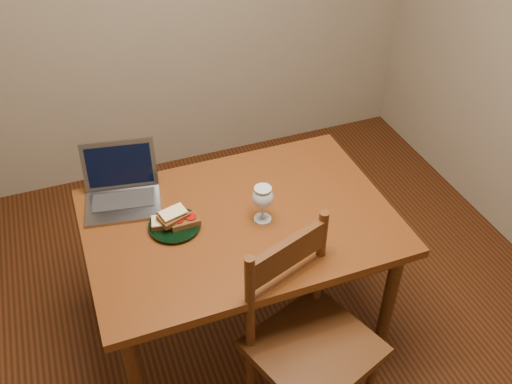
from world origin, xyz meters
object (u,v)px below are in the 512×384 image
object	(u,v)px
plate	(175,226)
laptop	(121,186)
milk_glass	(263,204)
chair	(310,335)
table	(240,233)

from	to	relation	value
plate	laptop	bearing A→B (deg)	120.70
plate	milk_glass	distance (m)	0.38
chair	laptop	world-z (taller)	laptop
milk_glass	chair	bearing A→B (deg)	-87.82
table	laptop	distance (m)	0.56
table	laptop	bearing A→B (deg)	143.97
chair	plate	size ratio (longest dim) A/B	2.59
milk_glass	plate	bearing A→B (deg)	167.42
table	plate	world-z (taller)	plate
chair	milk_glass	xyz separation A→B (m)	(-0.02, 0.47, 0.30)
laptop	plate	bearing A→B (deg)	-49.39
milk_glass	laptop	size ratio (longest dim) A/B	0.47
chair	milk_glass	world-z (taller)	chair
table	laptop	world-z (taller)	laptop
milk_glass	laptop	distance (m)	0.64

